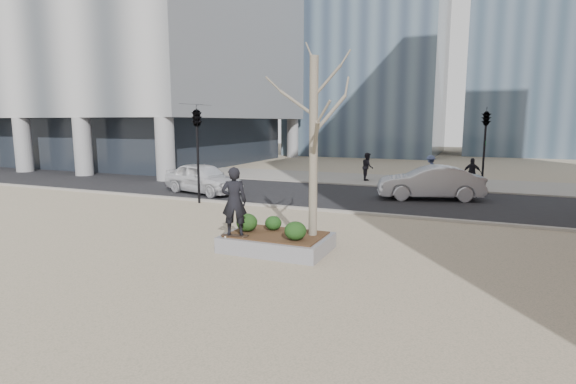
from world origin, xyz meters
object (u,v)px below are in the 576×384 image
at_px(planter, 277,243).
at_px(skateboarder, 234,201).
at_px(skateboard, 235,236).
at_px(police_car, 203,178).

bearing_deg(planter, skateboarder, -143.77).
height_order(skateboard, police_car, police_car).
height_order(skateboard, skateboarder, skateboarder).
bearing_deg(skateboarder, skateboard, 180.00).
bearing_deg(skateboard, police_car, 115.40).
bearing_deg(planter, police_car, 134.50).
bearing_deg(police_car, planter, -119.41).
xyz_separation_m(planter, skateboard, (-0.99, -0.72, 0.26)).
relative_size(planter, police_car, 0.65).
distance_m(skateboard, police_car, 11.17).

